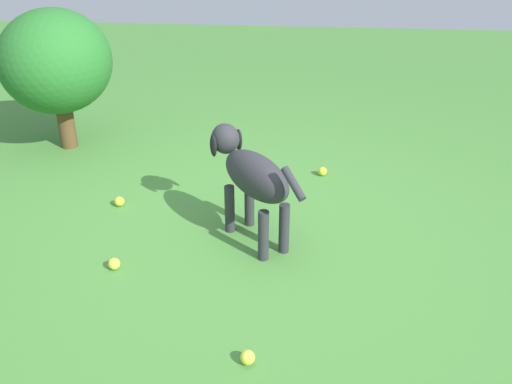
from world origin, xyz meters
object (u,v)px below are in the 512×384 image
object	(u,v)px
tennis_ball_3	(114,264)
dog	(251,174)
tennis_ball_2	(248,357)
tennis_ball_1	(119,201)
tennis_ball_0	(322,171)

from	to	relation	value
tennis_ball_3	dog	bearing A→B (deg)	120.50
dog	tennis_ball_2	distance (m)	1.12
tennis_ball_1	tennis_ball_3	size ratio (longest dim) A/B	1.00
tennis_ball_1	tennis_ball_3	world-z (taller)	same
tennis_ball_0	tennis_ball_2	xyz separation A→B (m)	(1.96, -0.32, 0.00)
tennis_ball_2	tennis_ball_1	bearing A→B (deg)	-142.46
dog	tennis_ball_0	bearing A→B (deg)	-64.31
tennis_ball_2	dog	bearing A→B (deg)	-174.20
tennis_ball_0	tennis_ball_2	bearing A→B (deg)	-9.38
tennis_ball_1	dog	bearing A→B (deg)	72.40
dog	tennis_ball_2	xyz separation A→B (m)	(1.04, 0.11, -0.39)
tennis_ball_0	dog	bearing A→B (deg)	-25.09
dog	tennis_ball_3	distance (m)	0.91
dog	tennis_ball_3	world-z (taller)	dog
tennis_ball_2	tennis_ball_3	world-z (taller)	same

